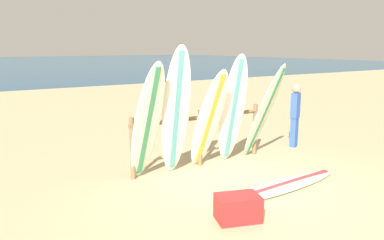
# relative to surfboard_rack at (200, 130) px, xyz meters

# --- Properties ---
(ground_plane) EXTENTS (120.00, 120.00, 0.00)m
(ground_plane) POSITION_rel_surfboard_rack_xyz_m (0.02, -1.52, -0.75)
(ground_plane) COLOR tan
(surfboard_rack) EXTENTS (3.06, 0.09, 1.14)m
(surfboard_rack) POSITION_rel_surfboard_rack_xyz_m (0.00, 0.00, 0.00)
(surfboard_rack) COLOR olive
(surfboard_rack) RESTS_ON ground
(surfboard_leaning_far_left) EXTENTS (0.65, 0.88, 2.17)m
(surfboard_leaning_far_left) POSITION_rel_surfboard_rack_xyz_m (-1.32, -0.30, 0.34)
(surfboard_leaning_far_left) COLOR white
(surfboard_leaning_far_left) RESTS_ON ground
(surfboard_leaning_left) EXTENTS (0.62, 0.68, 2.44)m
(surfboard_leaning_left) POSITION_rel_surfboard_rack_xyz_m (-0.71, -0.26, 0.47)
(surfboard_leaning_left) COLOR silver
(surfboard_leaning_left) RESTS_ON ground
(surfboard_leaning_center_left) EXTENTS (0.60, 0.95, 2.01)m
(surfboard_leaning_center_left) POSITION_rel_surfboard_rack_xyz_m (-0.03, -0.34, 0.26)
(surfboard_leaning_center_left) COLOR white
(surfboard_leaning_center_left) RESTS_ON ground
(surfboard_leaning_center) EXTENTS (0.64, 0.75, 2.26)m
(surfboard_leaning_center) POSITION_rel_surfboard_rack_xyz_m (0.62, -0.26, 0.39)
(surfboard_leaning_center) COLOR white
(surfboard_leaning_center) RESTS_ON ground
(surfboard_leaning_center_right) EXTENTS (0.67, 1.04, 2.08)m
(surfboard_leaning_center_right) POSITION_rel_surfboard_rack_xyz_m (1.34, -0.40, 0.29)
(surfboard_leaning_center_right) COLOR silver
(surfboard_leaning_center_right) RESTS_ON ground
(surfboard_lying_on_sand) EXTENTS (2.71, 0.61, 0.08)m
(surfboard_lying_on_sand) POSITION_rel_surfboard_rack_xyz_m (0.47, -1.81, -0.71)
(surfboard_lying_on_sand) COLOR beige
(surfboard_lying_on_sand) RESTS_ON ground
(beachgoer_standing) EXTENTS (0.28, 0.23, 1.52)m
(beachgoer_standing) POSITION_rel_surfboard_rack_xyz_m (2.73, -0.04, 0.09)
(beachgoer_standing) COLOR #3359B2
(beachgoer_standing) RESTS_ON ground
(cooler_box) EXTENTS (0.70, 0.58, 0.36)m
(cooler_box) POSITION_rel_surfboard_rack_xyz_m (-0.94, -2.32, -0.57)
(cooler_box) COLOR red
(cooler_box) RESTS_ON ground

